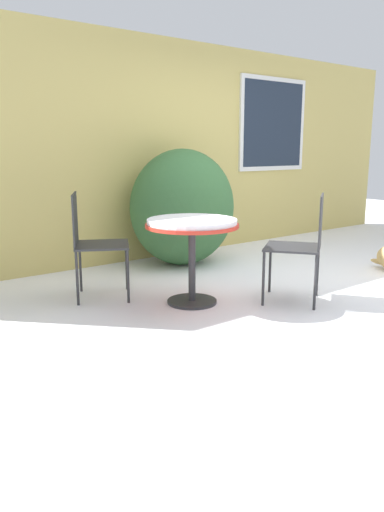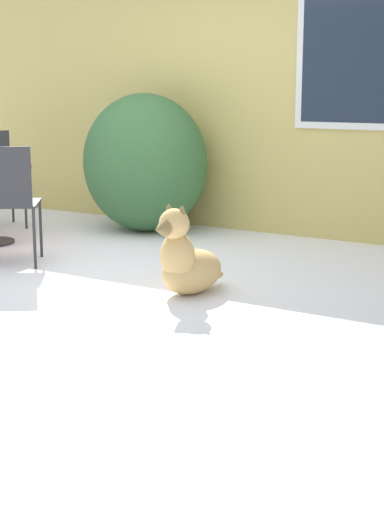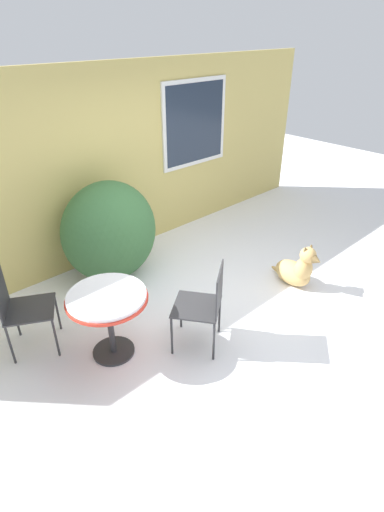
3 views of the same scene
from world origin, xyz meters
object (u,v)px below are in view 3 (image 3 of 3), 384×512
object	(u,v)px
patio_chair_near_table	(21,306)
patio_chair_far_side	(205,303)
dog	(297,270)
patio_table	(108,304)

from	to	relation	value
patio_chair_near_table	patio_chair_far_side	world-z (taller)	same
patio_chair_far_side	dog	size ratio (longest dim) A/B	1.26
patio_table	patio_chair_far_side	distance (m)	0.97
patio_table	patio_chair_near_table	world-z (taller)	patio_chair_near_table
patio_chair_near_table	dog	size ratio (longest dim) A/B	1.26
patio_table	patio_chair_near_table	bearing A→B (deg)	131.66
patio_chair_near_table	patio_chair_far_side	distance (m)	1.87
patio_table	dog	xyz separation A→B (m)	(2.47, -0.57, -0.40)
patio_table	dog	size ratio (longest dim) A/B	1.07
patio_table	patio_chair_near_table	distance (m)	0.91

